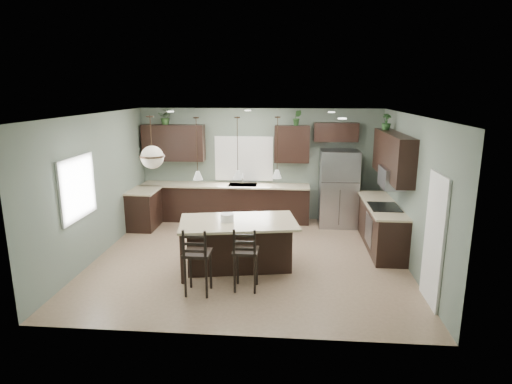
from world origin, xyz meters
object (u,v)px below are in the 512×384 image
Objects in this scene: serving_dish at (227,218)px; plant_back_left at (166,117)px; bar_stool_center at (246,258)px; kitchen_island at (238,245)px; bar_stool_left at (198,260)px; refrigerator at (338,188)px.

plant_back_left is (-1.97, 3.11, 1.59)m from serving_dish.
bar_stool_center reaches higher than serving_dish.
bar_stool_left reaches higher than kitchen_island.
bar_stool_left is at bearing -124.31° from refrigerator.
bar_stool_left is 1.03× the size of bar_stool_center.
bar_stool_left is 3.02× the size of plant_back_left.
serving_dish is 0.22× the size of bar_stool_center.
refrigerator reaches higher than serving_dish.
plant_back_left is (-4.25, 0.27, 1.66)m from refrigerator.
bar_stool_left reaches higher than serving_dish.
kitchen_island is 8.75× the size of serving_dish.
bar_stool_center reaches higher than kitchen_island.
kitchen_island is 0.57m from serving_dish.
serving_dish is (-2.28, -2.84, 0.07)m from refrigerator.
refrigerator is 1.62× the size of bar_stool_left.
serving_dish is 0.21× the size of bar_stool_left.
kitchen_island is at bearing 10.38° from serving_dish.
refrigerator is 7.71× the size of serving_dish.
kitchen_island is at bearing 106.51° from bar_stool_center.
plant_back_left is at bearing 112.52° from bar_stool_left.
serving_dish reaches higher than kitchen_island.
kitchen_island is at bearing -126.65° from refrigerator.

